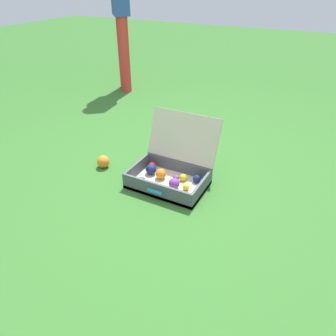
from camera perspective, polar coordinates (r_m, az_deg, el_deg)
name	(u,v)px	position (r m, az deg, el deg)	size (l,w,h in m)	color
ground_plane	(173,189)	(2.25, 0.86, -3.84)	(16.00, 16.00, 0.00)	#336B28
open_suitcase	(172,169)	(2.28, 0.65, -0.15)	(0.54, 0.52, 0.45)	beige
stray_ball_on_grass	(103,162)	(2.53, -11.61, 1.14)	(0.10, 0.10, 0.10)	orange
bystander_person	(121,8)	(4.16, -8.56, 26.65)	(0.35, 0.36, 1.66)	red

